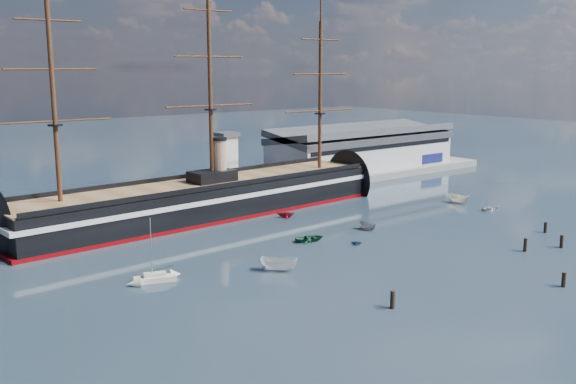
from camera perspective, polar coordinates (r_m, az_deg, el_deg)
ground at (r=135.38m, az=1.33°, el=-3.02°), size 600.00×600.00×0.00m
quay at (r=169.23m, az=-3.96°, el=-0.19°), size 180.00×18.00×2.00m
warehouse at (r=201.72m, az=6.62°, el=3.88°), size 63.00×21.00×11.60m
quay_tower at (r=161.26m, az=-5.43°, el=2.75°), size 5.00×5.00×15.00m
warship at (r=142.83m, az=-7.98°, el=-0.72°), size 113.30×21.06×53.94m
sailboat at (r=102.81m, az=-11.74°, el=-7.46°), size 6.70×4.05×10.31m
motorboat_a at (r=105.87m, az=-0.83°, el=-7.05°), size 7.62×6.59×2.98m
motorboat_b at (r=123.61m, az=1.96°, el=-4.39°), size 2.31×3.83×1.67m
motorboat_c at (r=132.91m, az=7.10°, el=-3.37°), size 5.15×2.06×2.03m
motorboat_d at (r=142.51m, az=-0.19°, el=-2.30°), size 5.67×6.56×2.25m
motorboat_e at (r=157.04m, az=17.58°, el=-1.57°), size 1.62×3.04×1.35m
motorboat_f at (r=163.00m, az=14.91°, el=-0.97°), size 7.21×2.80×2.86m
motorboat_g at (r=121.59m, az=6.11°, el=-4.71°), size 3.66×3.50×1.30m
piling_near_left at (r=91.41m, az=9.25°, el=-10.18°), size 0.64×0.64×3.26m
piling_near_mid at (r=107.17m, az=23.26°, el=-7.75°), size 0.64×0.64×2.99m
piling_near_right at (r=129.33m, az=23.10°, el=-4.59°), size 0.64×0.64×3.15m
piling_far_right at (r=139.85m, az=21.88°, el=-3.37°), size 0.64×0.64×2.88m
piling_extra at (r=124.52m, az=20.30°, el=-4.97°), size 0.64×0.64×3.16m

